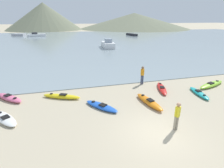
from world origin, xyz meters
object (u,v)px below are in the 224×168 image
(kayak_on_sand_6, at_px, (149,102))
(moored_boat_0, at_px, (36,35))
(kayak_on_sand_7, at_px, (62,96))
(kayak_on_sand_3, at_px, (5,118))
(person_near_waterline, at_px, (142,74))
(moored_boat_4, at_px, (108,44))
(person_near_foreground, at_px, (177,115))
(moored_boat_3, at_px, (19,35))
(kayak_on_sand_0, at_px, (211,84))
(kayak_on_sand_2, at_px, (9,98))
(kayak_on_sand_5, at_px, (199,93))
(moored_boat_2, at_px, (132,35))
(kayak_on_sand_1, at_px, (162,88))
(kayak_on_sand_4, at_px, (101,106))

(kayak_on_sand_6, xyz_separation_m, moored_boat_0, (-14.27, 55.29, 0.35))
(kayak_on_sand_7, xyz_separation_m, moored_boat_0, (-8.12, 52.62, 0.37))
(kayak_on_sand_3, relative_size, kayak_on_sand_7, 0.87)
(person_near_waterline, bearing_deg, moored_boat_4, 84.50)
(person_near_foreground, xyz_separation_m, moored_boat_3, (-20.31, 61.74, -0.50))
(kayak_on_sand_0, distance_m, moored_boat_3, 63.04)
(kayak_on_sand_2, bearing_deg, kayak_on_sand_5, -11.51)
(kayak_on_sand_2, height_order, person_near_waterline, person_near_waterline)
(kayak_on_sand_5, height_order, moored_boat_4, moored_boat_4)
(kayak_on_sand_7, relative_size, moored_boat_2, 0.53)
(kayak_on_sand_6, xyz_separation_m, moored_boat_3, (-20.32, 58.47, 0.28))
(kayak_on_sand_1, height_order, moored_boat_2, moored_boat_2)
(kayak_on_sand_1, bearing_deg, moored_boat_4, 87.59)
(person_near_waterline, bearing_deg, kayak_on_sand_6, -106.96)
(kayak_on_sand_3, xyz_separation_m, kayak_on_sand_7, (3.37, 2.35, 0.03))
(kayak_on_sand_6, bearing_deg, moored_boat_3, 109.16)
(moored_boat_2, relative_size, moored_boat_3, 1.18)
(kayak_on_sand_7, relative_size, person_near_foreground, 1.79)
(kayak_on_sand_3, height_order, moored_boat_4, moored_boat_4)
(kayak_on_sand_6, xyz_separation_m, kayak_on_sand_7, (-6.15, 2.67, -0.02))
(moored_boat_0, relative_size, moored_boat_4, 1.20)
(kayak_on_sand_4, relative_size, person_near_waterline, 1.51)
(kayak_on_sand_1, bearing_deg, moored_boat_0, 107.30)
(kayak_on_sand_0, relative_size, kayak_on_sand_7, 1.18)
(kayak_on_sand_3, height_order, moored_boat_2, moored_boat_2)
(kayak_on_sand_0, relative_size, moored_boat_4, 0.72)
(kayak_on_sand_5, height_order, kayak_on_sand_7, kayak_on_sand_7)
(kayak_on_sand_6, height_order, moored_boat_2, moored_boat_2)
(kayak_on_sand_4, height_order, moored_boat_0, moored_boat_0)
(kayak_on_sand_6, height_order, moored_boat_0, moored_boat_0)
(kayak_on_sand_0, xyz_separation_m, kayak_on_sand_2, (-17.19, 1.71, 0.00))
(kayak_on_sand_1, relative_size, kayak_on_sand_4, 1.11)
(kayak_on_sand_1, height_order, moored_boat_0, moored_boat_0)
(kayak_on_sand_7, bearing_deg, kayak_on_sand_4, -41.49)
(kayak_on_sand_3, distance_m, moored_boat_4, 28.28)
(kayak_on_sand_6, relative_size, moored_boat_3, 0.64)
(kayak_on_sand_5, distance_m, kayak_on_sand_7, 11.09)
(kayak_on_sand_1, relative_size, moored_boat_0, 0.49)
(kayak_on_sand_4, height_order, moored_boat_2, moored_boat_2)
(moored_boat_2, xyz_separation_m, moored_boat_3, (-38.30, 8.73, 0.05))
(kayak_on_sand_3, bearing_deg, person_near_waterline, 18.41)
(kayak_on_sand_7, bearing_deg, person_near_waterline, 9.37)
(kayak_on_sand_4, relative_size, kayak_on_sand_7, 0.87)
(kayak_on_sand_5, relative_size, person_near_foreground, 1.59)
(kayak_on_sand_4, relative_size, person_near_foreground, 1.56)
(person_near_waterline, xyz_separation_m, moored_boat_0, (-15.46, 51.41, -0.46))
(kayak_on_sand_2, relative_size, kayak_on_sand_5, 0.95)
(moored_boat_3, bearing_deg, person_near_foreground, -71.79)
(kayak_on_sand_3, distance_m, person_near_foreground, 10.20)
(person_near_waterline, relative_size, moored_boat_0, 0.29)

